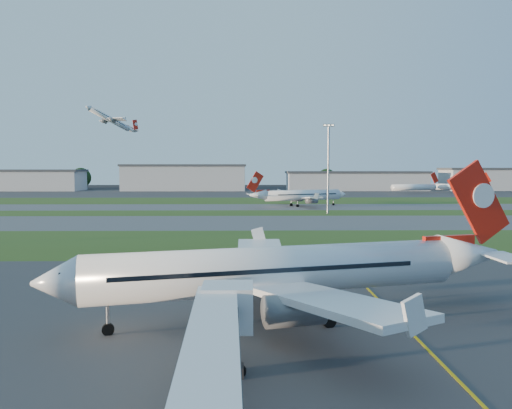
{
  "coord_description": "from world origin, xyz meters",
  "views": [
    {
      "loc": [
        -8.12,
        -35.49,
        13.34
      ],
      "look_at": [
        -6.76,
        49.83,
        7.0
      ],
      "focal_mm": 35.0,
      "sensor_mm": 36.0,
      "label": 1
    }
  ],
  "objects_px": {
    "jet_bridge": "(208,391)",
    "mini_jet_near": "(414,187)",
    "airliner_taxiing": "(302,195)",
    "airliner_parked": "(280,271)",
    "mini_jet_far": "(459,187)",
    "light_mast_centre": "(328,162)"
  },
  "relations": [
    {
      "from": "airliner_taxiing",
      "to": "mini_jet_near",
      "type": "distance_m",
      "value": 107.49
    },
    {
      "from": "mini_jet_near",
      "to": "airliner_taxiing",
      "type": "bearing_deg",
      "value": -148.0
    },
    {
      "from": "jet_bridge",
      "to": "airliner_taxiing",
      "type": "bearing_deg",
      "value": 82.33
    },
    {
      "from": "airliner_taxiing",
      "to": "light_mast_centre",
      "type": "xyz_separation_m",
      "value": [
        4.62,
        -26.75,
        11.01
      ]
    },
    {
      "from": "airliner_parked",
      "to": "mini_jet_far",
      "type": "relative_size",
      "value": 1.41
    },
    {
      "from": "jet_bridge",
      "to": "mini_jet_near",
      "type": "height_order",
      "value": "mini_jet_near"
    },
    {
      "from": "light_mast_centre",
      "to": "airliner_parked",
      "type": "bearing_deg",
      "value": -101.39
    },
    {
      "from": "jet_bridge",
      "to": "light_mast_centre",
      "type": "height_order",
      "value": "light_mast_centre"
    },
    {
      "from": "airliner_parked",
      "to": "mini_jet_far",
      "type": "distance_m",
      "value": 242.37
    },
    {
      "from": "jet_bridge",
      "to": "airliner_parked",
      "type": "bearing_deg",
      "value": 78.66
    },
    {
      "from": "airliner_taxiing",
      "to": "mini_jet_near",
      "type": "height_order",
      "value": "airliner_taxiing"
    },
    {
      "from": "jet_bridge",
      "to": "airliner_parked",
      "type": "height_order",
      "value": "airliner_parked"
    },
    {
      "from": "airliner_parked",
      "to": "light_mast_centre",
      "type": "height_order",
      "value": "light_mast_centre"
    },
    {
      "from": "airliner_taxiing",
      "to": "mini_jet_near",
      "type": "bearing_deg",
      "value": -149.67
    },
    {
      "from": "airliner_taxiing",
      "to": "jet_bridge",
      "type": "bearing_deg",
      "value": 61.09
    },
    {
      "from": "jet_bridge",
      "to": "mini_jet_far",
      "type": "distance_m",
      "value": 264.34
    },
    {
      "from": "airliner_parked",
      "to": "airliner_taxiing",
      "type": "xyz_separation_m",
      "value": [
        15.73,
        127.74,
        -0.59
      ]
    },
    {
      "from": "jet_bridge",
      "to": "light_mast_centre",
      "type": "distance_m",
      "value": 126.17
    },
    {
      "from": "airliner_parked",
      "to": "light_mast_centre",
      "type": "bearing_deg",
      "value": 64.36
    },
    {
      "from": "mini_jet_far",
      "to": "airliner_parked",
      "type": "bearing_deg",
      "value": -99.72
    },
    {
      "from": "mini_jet_near",
      "to": "mini_jet_far",
      "type": "bearing_deg",
      "value": -8.52
    },
    {
      "from": "light_mast_centre",
      "to": "mini_jet_far",
      "type": "bearing_deg",
      "value": 52.88
    }
  ]
}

